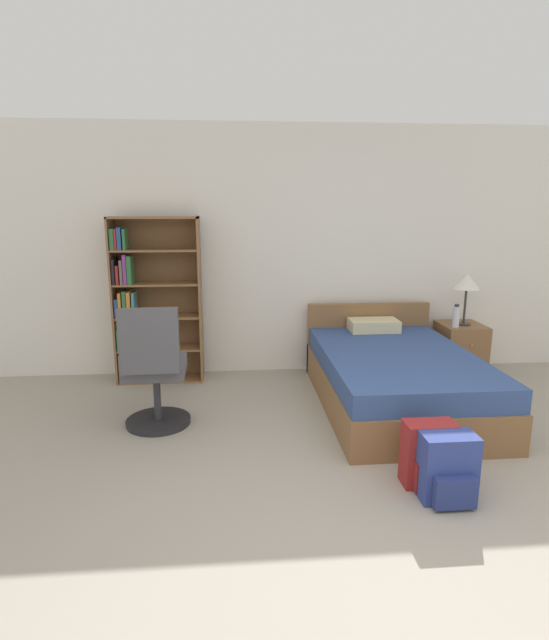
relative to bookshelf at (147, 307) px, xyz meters
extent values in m
plane|color=#A39989|center=(1.72, -2.97, -0.78)|extent=(14.00, 14.00, 0.00)
cube|color=white|center=(1.72, 0.26, 0.52)|extent=(9.00, 0.06, 2.60)
cube|color=brown|center=(-0.31, -0.01, 0.06)|extent=(0.02, 0.30, 1.68)
cube|color=brown|center=(0.54, -0.01, 0.06)|extent=(0.02, 0.30, 1.68)
cube|color=brown|center=(0.11, 0.14, 0.06)|extent=(0.87, 0.01, 1.68)
cube|color=brown|center=(0.11, -0.01, -0.77)|extent=(0.83, 0.28, 0.02)
cube|color=#665B51|center=(-0.28, -0.04, -0.61)|extent=(0.03, 0.22, 0.29)
cube|color=gold|center=(-0.23, -0.03, -0.61)|extent=(0.04, 0.23, 0.29)
cube|color=gold|center=(-0.18, -0.06, -0.64)|extent=(0.04, 0.18, 0.24)
cube|color=black|center=(-0.13, -0.04, -0.65)|extent=(0.03, 0.21, 0.22)
cube|color=teal|center=(-0.10, -0.04, -0.66)|extent=(0.02, 0.21, 0.19)
cube|color=beige|center=(-0.06, -0.05, -0.65)|extent=(0.03, 0.19, 0.21)
cube|color=#2D6638|center=(-0.01, -0.06, -0.66)|extent=(0.04, 0.17, 0.19)
cube|color=brown|center=(0.11, -0.01, -0.43)|extent=(0.83, 0.28, 0.02)
cube|color=#2D6638|center=(-0.27, -0.04, -0.31)|extent=(0.04, 0.22, 0.22)
cube|color=maroon|center=(-0.23, -0.05, -0.32)|extent=(0.03, 0.20, 0.21)
cube|color=#7A387F|center=(-0.18, -0.04, -0.30)|extent=(0.04, 0.22, 0.24)
cube|color=gold|center=(-0.13, -0.04, -0.29)|extent=(0.04, 0.21, 0.25)
cube|color=#665B51|center=(-0.09, -0.04, -0.31)|extent=(0.04, 0.22, 0.22)
cube|color=#7A387F|center=(-0.04, -0.03, -0.29)|extent=(0.03, 0.23, 0.27)
cube|color=orange|center=(-0.01, -0.05, -0.28)|extent=(0.02, 0.19, 0.28)
cube|color=brown|center=(0.11, -0.01, -0.10)|extent=(0.83, 0.28, 0.02)
cube|color=navy|center=(-0.28, -0.03, 0.01)|extent=(0.03, 0.24, 0.19)
cube|color=orange|center=(-0.24, -0.06, 0.04)|extent=(0.03, 0.18, 0.25)
cube|color=#2D6638|center=(-0.20, -0.04, 0.05)|extent=(0.03, 0.21, 0.27)
cube|color=orange|center=(-0.16, -0.04, 0.04)|extent=(0.04, 0.21, 0.26)
cube|color=teal|center=(-0.11, -0.04, 0.04)|extent=(0.02, 0.22, 0.25)
cube|color=brown|center=(0.11, -0.01, 0.24)|extent=(0.83, 0.28, 0.02)
cube|color=black|center=(-0.28, -0.03, 0.37)|extent=(0.02, 0.23, 0.25)
cube|color=maroon|center=(-0.25, -0.06, 0.34)|extent=(0.03, 0.17, 0.19)
cube|color=#665B51|center=(-0.21, -0.05, 0.37)|extent=(0.03, 0.20, 0.24)
cube|color=#7A387F|center=(-0.17, -0.06, 0.39)|extent=(0.03, 0.17, 0.29)
cube|color=#2D6638|center=(-0.13, -0.06, 0.39)|extent=(0.04, 0.17, 0.28)
cube|color=brown|center=(0.11, -0.01, 0.57)|extent=(0.83, 0.28, 0.02)
cube|color=#2D6638|center=(-0.27, -0.04, 0.69)|extent=(0.04, 0.21, 0.20)
cube|color=maroon|center=(-0.24, -0.06, 0.68)|extent=(0.02, 0.17, 0.20)
cube|color=navy|center=(-0.20, -0.06, 0.69)|extent=(0.04, 0.17, 0.21)
cube|color=#2D6638|center=(-0.16, -0.06, 0.68)|extent=(0.03, 0.17, 0.20)
cube|color=brown|center=(0.11, -0.01, 0.89)|extent=(0.87, 0.30, 0.02)
cube|color=brown|center=(2.32, -0.89, -0.62)|extent=(1.31, 2.06, 0.32)
cube|color=#334C84|center=(2.32, -0.89, -0.36)|extent=(1.29, 2.01, 0.19)
cube|color=brown|center=(2.32, 0.09, -0.40)|extent=(1.31, 0.08, 0.76)
cube|color=beige|center=(2.32, -0.12, -0.21)|extent=(0.50, 0.30, 0.12)
cylinder|color=#232326|center=(0.23, -1.10, -0.76)|extent=(0.53, 0.53, 0.04)
cylinder|color=#333338|center=(0.23, -1.10, -0.54)|extent=(0.06, 0.06, 0.40)
cube|color=#4C4C51|center=(0.23, -1.10, -0.29)|extent=(0.49, 0.49, 0.10)
cube|color=#4C4C51|center=(0.24, -1.38, 0.01)|extent=(0.44, 0.09, 0.50)
cube|color=brown|center=(3.29, -0.07, -0.50)|extent=(0.44, 0.47, 0.55)
sphere|color=tan|center=(3.29, -0.32, -0.39)|extent=(0.02, 0.02, 0.02)
cylinder|color=#333333|center=(3.30, -0.10, -0.22)|extent=(0.14, 0.14, 0.02)
cylinder|color=#333333|center=(3.30, -0.10, -0.02)|extent=(0.02, 0.02, 0.36)
cone|color=white|center=(3.30, -0.10, 0.24)|extent=(0.27, 0.27, 0.16)
cylinder|color=silver|center=(3.16, -0.19, -0.12)|extent=(0.07, 0.07, 0.22)
cylinder|color=#2D2D33|center=(3.16, -0.19, 0.00)|extent=(0.05, 0.05, 0.02)
cube|color=navy|center=(2.16, -2.35, -0.56)|extent=(0.33, 0.20, 0.42)
cube|color=navy|center=(2.16, -2.49, -0.66)|extent=(0.25, 0.07, 0.19)
cube|color=maroon|center=(2.11, -2.19, -0.56)|extent=(0.33, 0.17, 0.43)
cube|color=maroon|center=(2.11, -2.30, -0.66)|extent=(0.25, 0.06, 0.19)
camera|label=1|loc=(0.87, -5.04, 0.99)|focal=28.00mm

